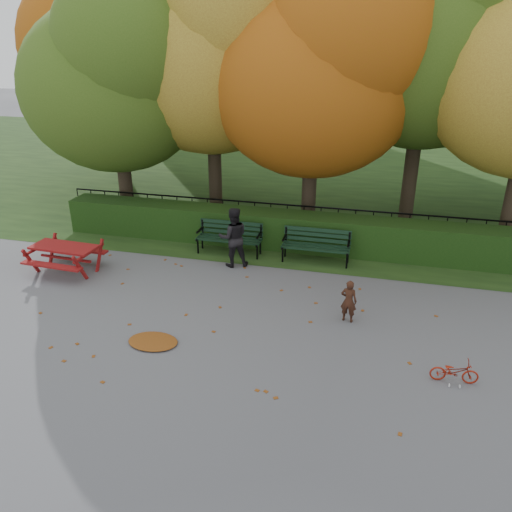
% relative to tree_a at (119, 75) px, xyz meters
% --- Properties ---
extents(ground, '(90.00, 90.00, 0.00)m').
position_rel_tree_a_xyz_m(ground, '(5.19, -5.58, -4.52)').
color(ground, slate).
rests_on(ground, ground).
extents(grass_strip, '(90.00, 90.00, 0.00)m').
position_rel_tree_a_xyz_m(grass_strip, '(5.19, 8.42, -4.52)').
color(grass_strip, '#1B3213').
rests_on(grass_strip, ground).
extents(building_left, '(10.00, 7.00, 15.00)m').
position_rel_tree_a_xyz_m(building_left, '(-3.81, 20.42, 2.98)').
color(building_left, tan).
rests_on(building_left, ground).
extents(building_right, '(9.00, 6.00, 12.00)m').
position_rel_tree_a_xyz_m(building_right, '(13.19, 22.42, 1.48)').
color(building_right, tan).
rests_on(building_right, ground).
extents(hedge, '(13.00, 0.90, 1.00)m').
position_rel_tree_a_xyz_m(hedge, '(5.19, -1.08, -4.02)').
color(hedge, black).
rests_on(hedge, ground).
extents(iron_fence, '(14.00, 0.04, 1.02)m').
position_rel_tree_a_xyz_m(iron_fence, '(5.19, -0.28, -3.98)').
color(iron_fence, black).
rests_on(iron_fence, ground).
extents(tree_a, '(5.88, 5.60, 7.48)m').
position_rel_tree_a_xyz_m(tree_a, '(0.00, 0.00, 0.00)').
color(tree_a, black).
rests_on(tree_a, ground).
extents(tree_b, '(6.72, 6.40, 8.79)m').
position_rel_tree_a_xyz_m(tree_b, '(2.74, 1.17, 0.88)').
color(tree_b, black).
rests_on(tree_b, ground).
extents(tree_c, '(6.30, 6.00, 8.00)m').
position_rel_tree_a_xyz_m(tree_c, '(6.02, 0.38, 0.30)').
color(tree_c, black).
rests_on(tree_c, ground).
extents(tree_d, '(7.14, 6.80, 9.58)m').
position_rel_tree_a_xyz_m(tree_d, '(9.07, 1.65, 1.46)').
color(tree_d, black).
rests_on(tree_d, ground).
extents(tree_f, '(6.93, 6.60, 9.19)m').
position_rel_tree_a_xyz_m(tree_f, '(-1.94, 3.66, 1.17)').
color(tree_f, black).
rests_on(tree_f, ground).
extents(bench_left, '(1.80, 0.57, 0.88)m').
position_rel_tree_a_xyz_m(bench_left, '(3.89, -1.88, -4.00)').
color(bench_left, black).
rests_on(bench_left, ground).
extents(bench_right, '(1.80, 0.57, 0.88)m').
position_rel_tree_a_xyz_m(bench_right, '(6.29, -1.88, -4.00)').
color(bench_right, black).
rests_on(bench_right, ground).
extents(picnic_table, '(1.73, 1.42, 0.81)m').
position_rel_tree_a_xyz_m(picnic_table, '(0.19, -4.09, -3.97)').
color(picnic_table, maroon).
rests_on(picnic_table, ground).
extents(leaf_pile, '(1.20, 1.02, 0.07)m').
position_rel_tree_a_xyz_m(leaf_pile, '(3.72, -6.59, -4.49)').
color(leaf_pile, '#692E10').
rests_on(leaf_pile, ground).
extents(leaf_scatter, '(9.00, 5.70, 0.01)m').
position_rel_tree_a_xyz_m(leaf_scatter, '(5.19, -5.28, -4.51)').
color(leaf_scatter, '#692E10').
rests_on(leaf_scatter, ground).
extents(child, '(0.38, 0.28, 0.95)m').
position_rel_tree_a_xyz_m(child, '(7.37, -4.80, -4.05)').
color(child, '#381D12').
rests_on(child, ground).
extents(adult, '(0.95, 0.86, 1.59)m').
position_rel_tree_a_xyz_m(adult, '(4.23, -2.68, -3.72)').
color(adult, black).
rests_on(adult, ground).
extents(bicycle, '(0.83, 0.33, 0.43)m').
position_rel_tree_a_xyz_m(bicycle, '(9.33, -6.43, -4.31)').
color(bicycle, maroon).
rests_on(bicycle, ground).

